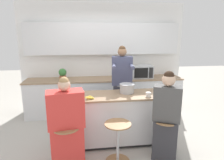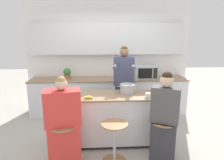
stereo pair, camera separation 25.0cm
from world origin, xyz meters
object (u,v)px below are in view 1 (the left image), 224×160
bar_stool_center (118,140)px  bar_stool_rightmost (165,135)px  person_cooking (122,88)px  potted_plant (63,74)px  cooking_pot (127,88)px  kitchen_island (112,118)px  fruit_bowl (67,92)px  bar_stool_leftmost (67,144)px  person_seated_near (166,120)px  coffee_cup_near (148,94)px  banana_bunch (89,98)px  juice_carton (65,92)px  microwave (141,72)px  person_wrapped_blanket (67,126)px

bar_stool_center → bar_stool_rightmost: same height
person_cooking → potted_plant: (-1.27, 0.81, 0.18)m
cooking_pot → potted_plant: potted_plant is taller
kitchen_island → bar_stool_rightmost: size_ratio=2.94×
bar_stool_center → fruit_bowl: (-0.80, 0.78, 0.56)m
kitchen_island → bar_stool_leftmost: size_ratio=2.94×
person_seated_near → bar_stool_leftmost: bearing=-154.1°
coffee_cup_near → banana_bunch: bearing=179.9°
person_cooking → fruit_bowl: person_cooking is taller
juice_carton → microwave: (1.70, 1.44, 0.04)m
kitchen_island → fruit_bowl: (-0.80, 0.17, 0.48)m
fruit_bowl → person_cooking: bearing=21.3°
person_wrapped_blanket → person_seated_near: 1.51m
fruit_bowl → cooking_pot: bearing=-4.3°
person_cooking → juice_carton: size_ratio=7.95×
fruit_bowl → juice_carton: 0.26m
person_wrapped_blanket → potted_plant: person_wrapped_blanket is taller
person_seated_near → person_wrapped_blanket: bearing=-155.1°
bar_stool_leftmost → fruit_bowl: 0.97m
person_cooking → potted_plant: bearing=154.1°
bar_stool_rightmost → person_wrapped_blanket: 1.53m
bar_stool_leftmost → juice_carton: size_ratio=2.98×
microwave → person_cooking: bearing=-128.8°
kitchen_island → person_wrapped_blanket: bearing=-141.5°
cooking_pot → banana_bunch: (-0.68, -0.28, -0.06)m
person_wrapped_blanket → microwave: (1.64, 1.95, 0.40)m
person_wrapped_blanket → person_seated_near: person_seated_near is taller
potted_plant → person_seated_near: bearing=-48.6°
bar_stool_center → person_cooking: bearing=77.2°
kitchen_island → microwave: (0.89, 1.35, 0.58)m
person_wrapped_blanket → juice_carton: bearing=87.2°
juice_carton → bar_stool_leftmost: bearing=-84.7°
bar_stool_leftmost → bar_stool_center: 0.76m
bar_stool_rightmost → microwave: 2.05m
person_cooking → banana_bunch: person_cooking is taller
bar_stool_rightmost → cooking_pot: size_ratio=1.81×
bar_stool_rightmost → microwave: microwave is taller
banana_bunch → potted_plant: (-0.59, 1.58, 0.10)m
banana_bunch → microwave: (1.30, 1.55, 0.11)m
person_wrapped_blanket → fruit_bowl: person_wrapped_blanket is taller
bar_stool_leftmost → juice_carton: 0.83m
bar_stool_leftmost → coffee_cup_near: size_ratio=5.39×
bar_stool_rightmost → coffee_cup_near: 0.71m
potted_plant → bar_stool_leftmost: bearing=-83.2°
bar_stool_leftmost → cooking_pot: cooking_pot is taller
bar_stool_leftmost → fruit_bowl: bearing=92.8°
fruit_bowl → coffee_cup_near: 1.43m
person_seated_near → banana_bunch: person_seated_near is taller
bar_stool_leftmost → banana_bunch: bearing=51.0°
bar_stool_rightmost → coffee_cup_near: (-0.17, 0.38, 0.57)m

